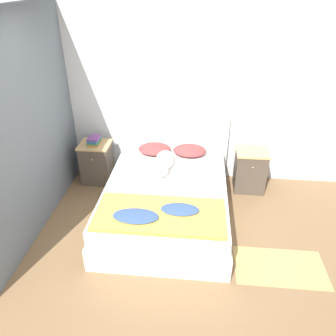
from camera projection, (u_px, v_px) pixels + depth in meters
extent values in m
plane|color=brown|center=(148.00, 273.00, 3.53)|extent=(16.00, 16.00, 0.00)
cube|color=silver|center=(168.00, 96.00, 4.72)|extent=(9.00, 0.06, 2.55)
cube|color=slate|center=(36.00, 121.00, 3.92)|extent=(0.06, 3.10, 2.55)
cube|color=white|center=(166.00, 207.00, 4.31)|extent=(1.56, 2.08, 0.29)
cube|color=white|center=(166.00, 191.00, 4.17)|extent=(1.50, 2.02, 0.23)
cube|color=white|center=(173.00, 148.00, 5.05)|extent=(1.64, 0.04, 0.97)
cylinder|color=white|center=(174.00, 119.00, 4.80)|extent=(1.64, 0.06, 0.06)
cube|color=#4C4238|center=(97.00, 163.00, 5.00)|extent=(0.43, 0.38, 0.61)
cube|color=tan|center=(95.00, 145.00, 4.84)|extent=(0.45, 0.40, 0.03)
sphere|color=tan|center=(92.00, 160.00, 4.74)|extent=(0.02, 0.02, 0.02)
cube|color=#4C4238|center=(250.00, 171.00, 4.80)|extent=(0.43, 0.38, 0.61)
cube|color=tan|center=(253.00, 152.00, 4.64)|extent=(0.45, 0.40, 0.03)
sphere|color=tan|center=(253.00, 168.00, 4.55)|extent=(0.02, 0.02, 0.02)
ellipsoid|color=brown|center=(155.00, 149.00, 4.79)|extent=(0.48, 0.37, 0.12)
ellipsoid|color=brown|center=(190.00, 151.00, 4.75)|extent=(0.48, 0.37, 0.12)
cube|color=gold|center=(160.00, 215.00, 3.54)|extent=(1.41, 0.66, 0.05)
ellipsoid|color=#334C7F|center=(136.00, 216.00, 3.45)|extent=(0.49, 0.26, 0.04)
ellipsoid|color=#334C7F|center=(180.00, 209.00, 3.56)|extent=(0.42, 0.23, 0.04)
ellipsoid|color=silver|center=(165.00, 160.00, 4.47)|extent=(0.25, 0.48, 0.16)
sphere|color=silver|center=(162.00, 171.00, 4.23)|extent=(0.17, 0.17, 0.17)
ellipsoid|color=silver|center=(162.00, 174.00, 4.17)|extent=(0.07, 0.09, 0.07)
cone|color=silver|center=(159.00, 166.00, 4.21)|extent=(0.05, 0.05, 0.06)
cone|color=silver|center=(166.00, 166.00, 4.20)|extent=(0.05, 0.05, 0.06)
ellipsoid|color=silver|center=(169.00, 156.00, 4.66)|extent=(0.15, 0.22, 0.06)
cube|color=orange|center=(94.00, 143.00, 4.81)|extent=(0.14, 0.19, 0.03)
cube|color=#337547|center=(94.00, 142.00, 4.79)|extent=(0.17, 0.20, 0.03)
cube|color=#285689|center=(94.00, 140.00, 4.77)|extent=(0.16, 0.24, 0.03)
cube|color=#703D7F|center=(94.00, 138.00, 4.76)|extent=(0.16, 0.20, 0.02)
cube|color=tan|center=(280.00, 267.00, 3.61)|extent=(0.98, 0.56, 0.00)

